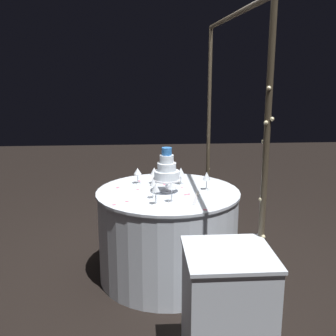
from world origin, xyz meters
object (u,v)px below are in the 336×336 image
tiered_cake (167,170)px  wine_glass_5 (172,186)px  wine_glass_2 (154,172)px  wine_glass_1 (207,177)px  side_table (227,314)px  cake_knife (196,197)px  decorative_arch (230,113)px  main_table (168,234)px  wine_glass_0 (156,189)px  wine_glass_3 (181,172)px  wine_glass_4 (153,184)px  wine_glass_6 (138,172)px

tiered_cake → wine_glass_5: bearing=4.3°
wine_glass_2 → wine_glass_1: bearing=62.8°
side_table → cake_knife: size_ratio=2.57×
decorative_arch → wine_glass_2: 0.81m
main_table → wine_glass_1: wine_glass_1 is taller
wine_glass_0 → wine_glass_2: bearing=179.1°
wine_glass_3 → wine_glass_5: size_ratio=0.92×
decorative_arch → side_table: (1.16, -0.23, -0.98)m
wine_glass_3 → wine_glass_1: bearing=47.0°
cake_knife → wine_glass_5: bearing=-64.3°
tiered_cake → wine_glass_5: (0.26, 0.02, -0.06)m
main_table → side_table: size_ratio=1.53×
side_table → wine_glass_4: 1.15m
wine_glass_0 → wine_glass_6: size_ratio=1.15×
side_table → cake_knife: (-0.98, -0.04, 0.37)m
wine_glass_1 → wine_glass_2: 0.46m
main_table → tiered_cake: (0.02, -0.01, 0.55)m
decorative_arch → side_table: decorative_arch is taller
main_table → wine_glass_1: (-0.01, 0.31, 0.48)m
tiered_cake → wine_glass_5: tiered_cake is taller
wine_glass_1 → wine_glass_4: bearing=-65.3°
decorative_arch → wine_glass_2: (-0.23, -0.58, -0.51)m
main_table → wine_glass_2: size_ratio=8.15×
wine_glass_2 → wine_glass_3: wine_glass_3 is taller
wine_glass_1 → wine_glass_3: 0.26m
side_table → wine_glass_6: wine_glass_6 is taller
wine_glass_1 → wine_glass_6: size_ratio=1.11×
main_table → wine_glass_4: (0.19, -0.12, 0.48)m
side_table → wine_glass_4: wine_glass_4 is taller
wine_glass_3 → wine_glass_6: wine_glass_3 is taller
main_table → cake_knife: 0.46m
wine_glass_0 → decorative_arch: bearing=118.8°
wine_glass_5 → decorative_arch: bearing=121.0°
tiered_cake → wine_glass_6: 0.36m
wine_glass_6 → side_table: bearing=19.1°
decorative_arch → wine_glass_1: bearing=-95.2°
tiered_cake → wine_glass_3: bearing=148.3°
wine_glass_2 → wine_glass_3: 0.22m
wine_glass_2 → cake_knife: 0.52m
wine_glass_2 → wine_glass_4: (0.41, -0.02, 0.01)m
wine_glass_0 → cake_knife: (-0.13, 0.31, -0.11)m
side_table → wine_glass_1: size_ratio=5.02×
wine_glass_3 → tiered_cake: bearing=-31.7°
wine_glass_0 → wine_glass_6: bearing=-166.9°
wine_glass_1 → wine_glass_6: wine_glass_1 is taller
wine_glass_2 → wine_glass_4: bearing=-3.2°
tiered_cake → wine_glass_6: size_ratio=2.65×
main_table → side_table: 1.19m
side_table → wine_glass_0: wine_glass_0 is taller
wine_glass_1 → wine_glass_3: bearing=-133.0°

